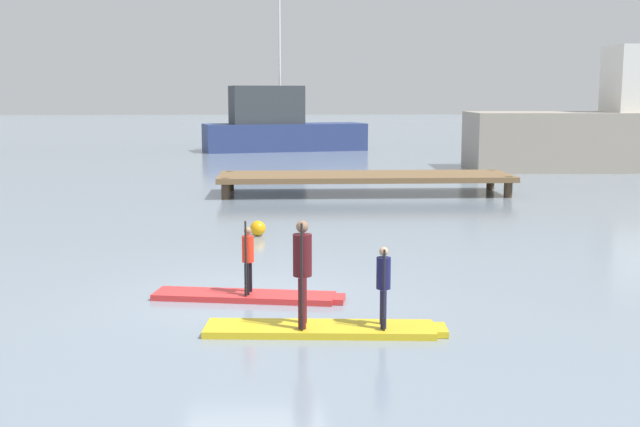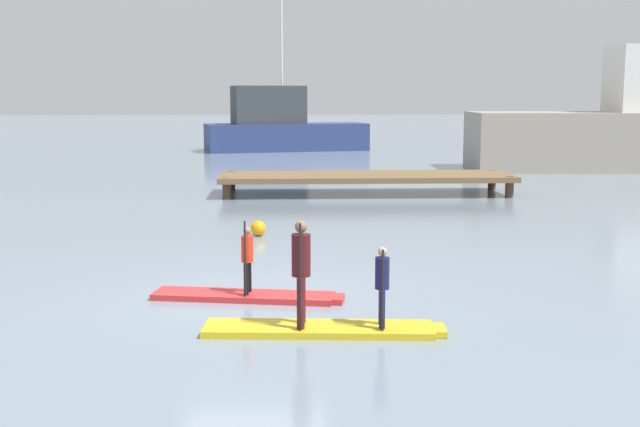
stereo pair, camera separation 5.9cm
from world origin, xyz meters
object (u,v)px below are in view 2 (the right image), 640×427
paddleboard_near (248,296)px  mooring_buoy_near (258,228)px  paddler_adult (301,266)px  paddler_child_front (382,282)px  fishing_boat_green_midground (281,126)px  paddleboard_far (324,329)px  paddler_child_solo (247,256)px

paddleboard_near → mooring_buoy_near: mooring_buoy_near is taller
paddler_adult → paddler_child_front: 1.17m
paddler_adult → fishing_boat_green_midground: (-0.36, 37.23, 0.49)m
paddleboard_far → paddler_adult: size_ratio=2.29×
paddleboard_near → paddler_child_front: 2.93m
paddler_child_front → fishing_boat_green_midground: 37.36m
paddler_child_solo → paddleboard_far: paddler_child_solo is taller
paddler_child_solo → mooring_buoy_near: 6.07m
paddleboard_near → mooring_buoy_near: (-0.00, 6.03, 0.13)m
paddler_adult → fishing_boat_green_midground: bearing=90.6°
paddler_adult → mooring_buoy_near: bearing=96.1°
paddler_child_solo → paddler_adult: 2.12m
paddler_child_front → fishing_boat_green_midground: bearing=92.3°
paddleboard_near → paddler_child_solo: bearing=-95.6°
paddleboard_near → fishing_boat_green_midground: 35.33m
paddler_adult → fishing_boat_green_midground: fishing_boat_green_midground is taller
paddleboard_far → paddler_child_front: paddler_child_front is taller
paddler_child_front → fishing_boat_green_midground: fishing_boat_green_midground is taller
paddleboard_near → paddler_adult: paddler_adult is taller
paddler_child_front → fishing_boat_green_midground: (-1.50, 37.32, 0.71)m
paddler_child_solo → fishing_boat_green_midground: (0.49, 35.31, 0.73)m
paddler_child_solo → mooring_buoy_near: paddler_child_solo is taller
paddler_child_front → mooring_buoy_near: size_ratio=3.12×
paddler_child_front → mooring_buoy_near: 8.32m
fishing_boat_green_midground → paddler_child_solo: bearing=-90.8°
paddler_child_solo → fishing_boat_green_midground: bearing=89.2°
paddler_adult → paddler_child_front: (1.14, -0.09, -0.22)m
paddler_adult → paddler_child_front: bearing=-4.5°
paddleboard_near → fishing_boat_green_midground: size_ratio=0.32×
paddleboard_far → fishing_boat_green_midground: bearing=91.0°
paddleboard_near → paddler_child_solo: 0.68m
fishing_boat_green_midground → paddler_child_front: bearing=-87.7°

